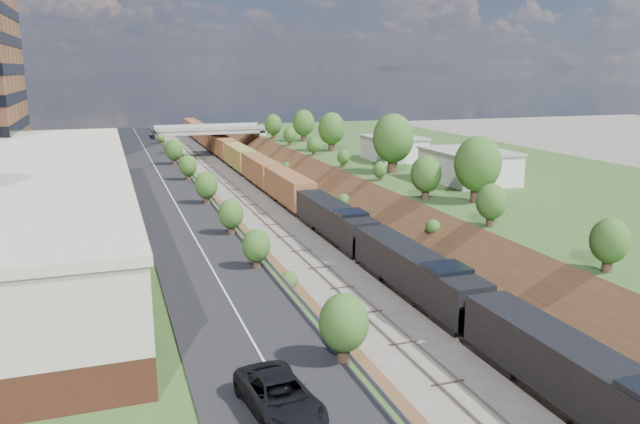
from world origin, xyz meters
The scene contains 16 objects.
platform_left centered at (-33.00, 60.00, 2.50)m, with size 44.00×180.00×5.00m, color #335121.
platform_right centered at (33.00, 60.00, 2.50)m, with size 44.00×180.00×5.00m, color #335121.
embankment_left centered at (-11.00, 60.00, 0.00)m, with size 7.07×180.00×7.07m, color brown.
embankment_right centered at (11.00, 60.00, 0.00)m, with size 7.07×180.00×7.07m, color brown.
rail_left_track centered at (-2.60, 60.00, 0.09)m, with size 1.58×180.00×0.18m, color gray.
rail_right_track centered at (2.60, 60.00, 0.09)m, with size 1.58×180.00×0.18m, color gray.
road centered at (-15.50, 60.00, 5.05)m, with size 8.00×180.00×0.10m, color black.
guardrail centered at (-11.40, 59.80, 5.55)m, with size 0.10×171.00×0.70m.
commercial_building centered at (-28.00, 38.00, 8.51)m, with size 14.30×62.30×7.00m.
overpass centered at (0.00, 122.00, 4.92)m, with size 24.50×8.30×7.40m.
white_building_near centered at (23.50, 52.00, 7.00)m, with size 9.00×12.00×4.00m, color silver.
white_building_far centered at (23.00, 74.00, 6.80)m, with size 8.00×10.00×3.60m, color silver.
tree_right_large centered at (17.00, 40.00, 9.38)m, with size 5.25×5.25×7.61m.
tree_left_crest centered at (-11.80, 20.00, 7.04)m, with size 2.45×2.45×3.55m.
freight_train centered at (2.60, 91.35, 2.77)m, with size 3.28×184.01×4.84m.
suv centered at (-16.04, 4.10, 5.91)m, with size 2.69×5.83×1.62m, color black.
Camera 1 is at (-22.43, -19.88, 19.88)m, focal length 35.00 mm.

